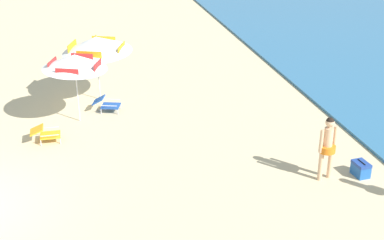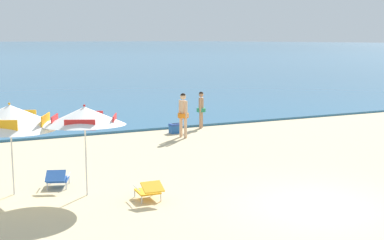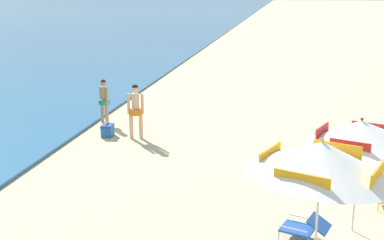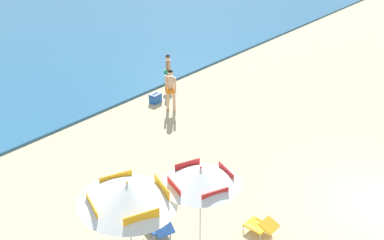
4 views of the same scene
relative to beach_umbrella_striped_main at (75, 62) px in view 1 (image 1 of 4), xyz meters
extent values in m
cylinder|color=silver|center=(0.00, 0.00, -0.90)|extent=(0.04, 0.04, 2.26)
cone|color=white|center=(0.00, 0.00, 0.00)|extent=(2.37, 2.38, 0.56)
cube|color=red|center=(0.28, 0.68, -0.10)|extent=(0.68, 0.31, 0.25)
cube|color=red|center=(-0.68, 0.28, -0.10)|extent=(0.31, 0.68, 0.25)
cube|color=red|center=(-0.28, -0.68, -0.10)|extent=(0.68, 0.31, 0.25)
cube|color=red|center=(0.68, -0.28, -0.10)|extent=(0.31, 0.68, 0.25)
sphere|color=red|center=(0.00, 0.00, 0.26)|extent=(0.06, 0.06, 0.06)
cylinder|color=silver|center=(-1.67, 0.85, -0.88)|extent=(0.04, 0.04, 2.30)
cone|color=white|center=(-1.67, 0.85, 0.00)|extent=(3.30, 3.31, 0.69)
cube|color=orange|center=(-1.33, 1.66, -0.12)|extent=(0.80, 0.36, 0.30)
cube|color=orange|center=(-2.47, 1.18, -0.12)|extent=(0.36, 0.80, 0.30)
cube|color=orange|center=(-2.00, 0.05, -0.12)|extent=(0.80, 0.36, 0.30)
cube|color=orange|center=(-0.86, 0.52, -0.12)|extent=(0.36, 0.80, 0.30)
sphere|color=orange|center=(-1.67, 0.85, 0.30)|extent=(0.06, 0.06, 0.06)
cube|color=#1E4799|center=(-0.51, 1.09, -1.83)|extent=(0.69, 0.74, 0.04)
cube|color=#1E4799|center=(-0.64, 0.71, -1.62)|extent=(0.59, 0.53, 0.24)
cylinder|color=silver|center=(-0.64, 1.44, -1.94)|extent=(0.03, 0.03, 0.18)
cylinder|color=silver|center=(-0.18, 1.27, -1.94)|extent=(0.03, 0.03, 0.18)
cylinder|color=silver|center=(-0.83, 0.90, -1.94)|extent=(0.03, 0.03, 0.18)
cylinder|color=silver|center=(-0.37, 0.74, -1.94)|extent=(0.03, 0.03, 0.18)
cylinder|color=silver|center=(-0.77, 1.18, -1.71)|extent=(0.20, 0.52, 0.02)
cylinder|color=silver|center=(-0.24, 0.99, -1.71)|extent=(0.20, 0.52, 0.02)
cube|color=gold|center=(1.27, -0.97, -1.83)|extent=(0.54, 0.62, 0.04)
cube|color=gold|center=(1.26, -1.35, -1.61)|extent=(0.51, 0.42, 0.19)
cylinder|color=silver|center=(1.04, -0.67, -1.94)|extent=(0.03, 0.03, 0.18)
cylinder|color=silver|center=(1.53, -0.69, -1.94)|extent=(0.03, 0.03, 0.18)
cylinder|color=silver|center=(1.02, -1.24, -1.94)|extent=(0.03, 0.03, 0.18)
cylinder|color=silver|center=(1.51, -1.26, -1.94)|extent=(0.03, 0.03, 0.18)
cylinder|color=silver|center=(0.99, -0.96, -1.71)|extent=(0.04, 0.54, 0.02)
cylinder|color=silver|center=(1.55, -0.98, -1.71)|extent=(0.04, 0.54, 0.02)
cylinder|color=#D8A87F|center=(5.43, 5.88, -1.59)|extent=(0.13, 0.13, 0.88)
cylinder|color=#D8A87F|center=(5.37, 6.19, -1.59)|extent=(0.13, 0.13, 0.88)
cylinder|color=orange|center=(5.40, 6.04, -1.13)|extent=(0.44, 0.44, 0.18)
cylinder|color=#D8A87F|center=(5.40, 6.04, -0.84)|extent=(0.24, 0.24, 0.62)
cylinder|color=#D8A87F|center=(5.44, 5.82, -0.86)|extent=(0.09, 0.09, 0.66)
cylinder|color=#D8A87F|center=(5.36, 6.25, -0.86)|extent=(0.09, 0.09, 0.66)
sphere|color=#D8A87F|center=(5.40, 6.04, -0.38)|extent=(0.24, 0.24, 0.24)
sphere|color=black|center=(5.40, 6.04, -0.35)|extent=(0.22, 0.22, 0.22)
cube|color=#1E56A8|center=(5.50, 7.05, -1.87)|extent=(0.50, 0.38, 0.32)
cube|color=navy|center=(5.50, 7.05, -1.67)|extent=(0.52, 0.39, 0.08)
cylinder|color=black|center=(5.50, 7.05, -1.61)|extent=(0.34, 0.05, 0.02)
camera|label=1|loc=(17.35, -0.74, 5.79)|focal=53.55mm
camera|label=2|loc=(-2.99, -12.54, 1.88)|focal=48.33mm
camera|label=3|loc=(-9.23, 1.58, 2.52)|focal=45.54mm
camera|label=4|loc=(-7.63, -6.22, 6.58)|focal=44.27mm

